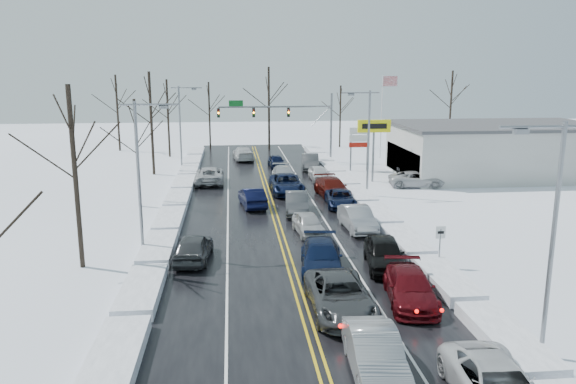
{
  "coord_description": "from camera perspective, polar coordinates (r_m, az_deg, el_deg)",
  "views": [
    {
      "loc": [
        -3.13,
        -36.55,
        10.79
      ],
      "look_at": [
        0.67,
        0.81,
        2.5
      ],
      "focal_mm": 35.0,
      "sensor_mm": 36.0,
      "label": 1
    }
  ],
  "objects": [
    {
      "name": "queued_car_7",
      "position": [
        54.45,
        -0.43,
        1.02
      ],
      "size": [
        2.15,
        5.26,
        1.53
      ],
      "primitive_type": "imported",
      "rotation": [
        0.0,
        0.0,
        -0.0
      ],
      "color": "#A7AAAF",
      "rests_on": "ground"
    },
    {
      "name": "queued_car_17",
      "position": [
        61.21,
        2.25,
        2.29
      ],
      "size": [
        2.25,
        5.24,
        1.68
      ],
      "primitive_type": "imported",
      "rotation": [
        0.0,
        0.0,
        -0.09
      ],
      "color": "#3A3C3F",
      "rests_on": "ground"
    },
    {
      "name": "queued_car_1",
      "position": [
        21.49,
        8.76,
        -17.86
      ],
      "size": [
        1.96,
        5.02,
        1.63
      ],
      "primitive_type": "imported",
      "rotation": [
        0.0,
        0.0,
        -0.05
      ],
      "color": "gray",
      "rests_on": "ground"
    },
    {
      "name": "ground",
      "position": [
        38.24,
        -0.88,
        -3.94
      ],
      "size": [
        160.0,
        160.0,
        0.0
      ],
      "primitive_type": "plane",
      "color": "white",
      "rests_on": "ground"
    },
    {
      "name": "queued_car_4",
      "position": [
        37.49,
        2.09,
        -4.29
      ],
      "size": [
        2.06,
        4.28,
        1.41
      ],
      "primitive_type": "imported",
      "rotation": [
        0.0,
        0.0,
        0.1
      ],
      "color": "#B9B9BB",
      "rests_on": "ground"
    },
    {
      "name": "streetlight_ne",
      "position": [
        48.24,
        7.97,
        5.81
      ],
      "size": [
        3.2,
        0.25,
        9.0
      ],
      "color": "slate",
      "rests_on": "ground"
    },
    {
      "name": "oncoming_car_0",
      "position": [
        44.83,
        -3.63,
        -1.5
      ],
      "size": [
        2.26,
        4.86,
        1.54
      ],
      "primitive_type": "imported",
      "rotation": [
        0.0,
        0.0,
        3.28
      ],
      "color": "black",
      "rests_on": "ground"
    },
    {
      "name": "queued_car_14",
      "position": [
        44.96,
        5.33,
        -1.49
      ],
      "size": [
        2.52,
        4.9,
        1.32
      ],
      "primitive_type": "imported",
      "rotation": [
        0.0,
        0.0,
        -0.07
      ],
      "color": "black",
      "rests_on": "ground"
    },
    {
      "name": "oncoming_car_3",
      "position": [
        32.88,
        -9.53,
        -6.89
      ],
      "size": [
        2.31,
        4.82,
        1.59
      ],
      "primitive_type": "imported",
      "rotation": [
        0.0,
        0.0,
        3.04
      ],
      "color": "#383A3C",
      "rests_on": "ground"
    },
    {
      "name": "parked_car_0",
      "position": [
        53.61,
        12.91,
        0.52
      ],
      "size": [
        5.43,
        3.01,
        1.44
      ],
      "primitive_type": "imported",
      "rotation": [
        0.0,
        0.0,
        1.45
      ],
      "color": "#BDBDBF",
      "rests_on": "ground"
    },
    {
      "name": "tree_left_d",
      "position": [
        59.2,
        -13.8,
        8.75
      ],
      "size": [
        4.2,
        4.2,
        10.5
      ],
      "color": "#2D231C",
      "rests_on": "ground"
    },
    {
      "name": "oncoming_car_1",
      "position": [
        54.42,
        -7.95,
        0.89
      ],
      "size": [
        2.69,
        5.76,
        1.6
      ],
      "primitive_type": "imported",
      "rotation": [
        0.0,
        0.0,
        3.15
      ],
      "color": "#BDBDBF",
      "rests_on": "ground"
    },
    {
      "name": "tires_plus_sign",
      "position": [
        54.59,
        8.73,
        6.21
      ],
      "size": [
        3.2,
        0.34,
        6.0
      ],
      "color": "slate",
      "rests_on": "ground"
    },
    {
      "name": "parked_car_1",
      "position": [
        58.37,
        14.6,
        1.39
      ],
      "size": [
        2.78,
        5.46,
        1.52
      ],
      "primitive_type": "imported",
      "rotation": [
        0.0,
        0.0,
        0.13
      ],
      "color": "black",
      "rests_on": "ground"
    },
    {
      "name": "queued_car_2",
      "position": [
        26.07,
        5.27,
        -12.06
      ],
      "size": [
        2.69,
        5.81,
        1.61
      ],
      "primitive_type": "imported",
      "rotation": [
        0.0,
        0.0,
        0.0
      ],
      "color": "#3B3D3F",
      "rests_on": "ground"
    },
    {
      "name": "snow_bank_right",
      "position": [
        41.44,
        9.41,
        -2.81
      ],
      "size": [
        1.85,
        72.0,
        0.59
      ],
      "primitive_type": "cube",
      "color": "white",
      "rests_on": "ground"
    },
    {
      "name": "tree_far_a",
      "position": [
        78.07,
        -17.01,
        9.12
      ],
      "size": [
        4.0,
        4.0,
        10.0
      ],
      "color": "#2D231C",
      "rests_on": "ground"
    },
    {
      "name": "streetlight_sw",
      "position": [
        33.41,
        -14.64,
        2.6
      ],
      "size": [
        3.2,
        0.25,
        9.0
      ],
      "color": "slate",
      "rests_on": "ground"
    },
    {
      "name": "parked_car_2",
      "position": [
        60.94,
        11.58,
        2.0
      ],
      "size": [
        2.25,
        4.74,
        1.57
      ],
      "primitive_type": "imported",
      "rotation": [
        0.0,
        0.0,
        3.05
      ],
      "color": "black",
      "rests_on": "ground"
    },
    {
      "name": "tree_left_c",
      "position": [
        45.41,
        -15.2,
        5.88
      ],
      "size": [
        3.4,
        3.4,
        8.5
      ],
      "color": "#2D231C",
      "rests_on": "ground"
    },
    {
      "name": "dealership_building",
      "position": [
        61.45,
        20.47,
        4.06
      ],
      "size": [
        20.4,
        12.4,
        5.3
      ],
      "color": "beige",
      "rests_on": "ground"
    },
    {
      "name": "oncoming_car_2",
      "position": [
        67.81,
        -4.56,
        3.25
      ],
      "size": [
        2.72,
        5.71,
        1.61
      ],
      "primitive_type": "imported",
      "rotation": [
        0.0,
        0.0,
        3.23
      ],
      "color": "silver",
      "rests_on": "ground"
    },
    {
      "name": "queued_car_13",
      "position": [
        38.71,
        7.04,
        -3.83
      ],
      "size": [
        1.97,
        4.96,
        1.61
      ],
      "primitive_type": "imported",
      "rotation": [
        0.0,
        0.0,
        0.06
      ],
      "color": "gray",
      "rests_on": "ground"
    },
    {
      "name": "queued_car_8",
      "position": [
        62.46,
        -1.19,
        2.5
      ],
      "size": [
        1.9,
        4.18,
        1.39
      ],
      "primitive_type": "imported",
      "rotation": [
        0.0,
        0.0,
        0.06
      ],
      "color": "black",
      "rests_on": "ground"
    },
    {
      "name": "queued_car_16",
      "position": [
        55.43,
        3.12,
        1.21
      ],
      "size": [
        1.78,
        4.22,
        1.43
      ],
      "primitive_type": "imported",
      "rotation": [
        0.0,
        0.0,
        0.02
      ],
      "color": "silver",
      "rests_on": "ground"
    },
    {
      "name": "tree_left_b",
      "position": [
        31.9,
        -21.05,
        4.77
      ],
      "size": [
        4.0,
        4.0,
        10.0
      ],
      "color": "#2D231C",
      "rests_on": "ground"
    },
    {
      "name": "snow_bank_left",
      "position": [
        40.28,
        -11.99,
        -3.37
      ],
      "size": [
        1.85,
        72.0,
        0.59
      ],
      "primitive_type": "cube",
      "color": "white",
      "rests_on": "ground"
    },
    {
      "name": "queued_car_15",
      "position": [
        48.27,
        4.49,
        -0.51
      ],
      "size": [
        2.76,
        5.74,
        1.61
      ],
      "primitive_type": "imported",
      "rotation": [
        0.0,
        0.0,
        0.09
      ],
      "color": "#4A0E09",
      "rests_on": "ground"
    },
    {
      "name": "queued_car_6",
      "position": [
        49.6,
        -0.14,
        -0.11
      ],
      "size": [
        2.88,
        6.03,
        1.66
      ],
      "primitive_type": "imported",
      "rotation": [
        0.0,
        0.0,
        0.02
      ],
      "color": "#0B1432",
      "rests_on": "ground"
    },
    {
      "name": "traffic_signal_mast",
      "position": [
        65.09,
        0.0,
        7.77
      ],
      "size": [
        13.28,
        0.39,
        8.0
      ],
      "color": "slate",
      "rests_on": "ground"
    },
    {
      "name": "speed_limit_sign",
      "position": [
        32.05,
        15.21,
        -4.61
      ],
      "size": [
        0.55,
        0.09,
        2.35
      ],
      "color": "slate",
      "rests_on": "ground"
    },
    {
      "name": "tree_far_d",
      "position": [
        78.67,
        5.35,
        8.86
      ],
      "size": [
        3.4,
        3.4,
        8.5
      ],
      "color": "#2D231C",
      "rests_on": "ground"
    },
    {
      "name": "queued_car_11",
      "position": [
        27.54,
        12.23,
        -10.92
      ],
      "size": [
        2.81,
        5.45,
        1.51
      ],
      "primitive_type": "imported",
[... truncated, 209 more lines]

